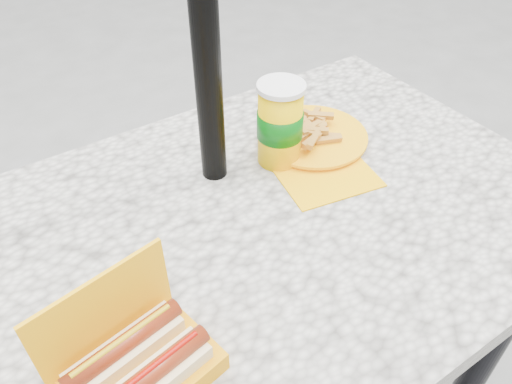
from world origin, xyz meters
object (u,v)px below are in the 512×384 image
umbrella_pole (203,1)px  fries_plate (312,137)px  hotdog_box (138,367)px  soda_cup (280,124)px

umbrella_pole → fries_plate: bearing=-6.5°
hotdog_box → soda_cup: soda_cup is taller
umbrella_pole → fries_plate: umbrella_pole is taller
fries_plate → soda_cup: (-0.10, -0.01, 0.08)m
fries_plate → soda_cup: bearing=-174.3°
umbrella_pole → fries_plate: (0.23, -0.03, -0.34)m
soda_cup → fries_plate: bearing=5.7°
umbrella_pole → hotdog_box: umbrella_pole is taller
soda_cup → hotdog_box: bearing=-146.1°
umbrella_pole → fries_plate: 0.41m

